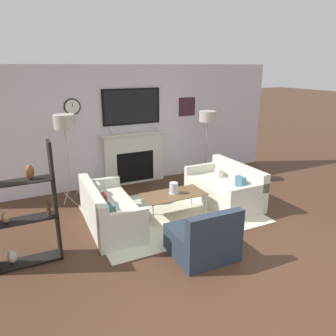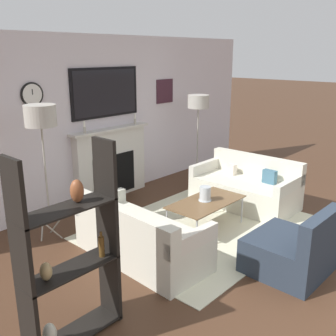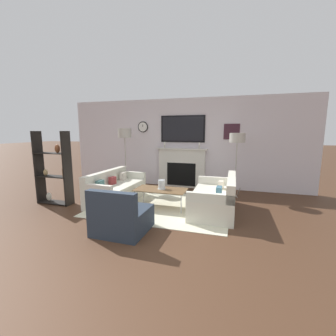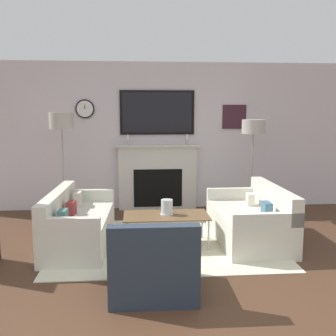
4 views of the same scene
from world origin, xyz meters
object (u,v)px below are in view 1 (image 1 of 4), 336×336
Objects in this scene: floor_lamp_right at (208,118)px; shelf_unit at (23,211)px; couch_left at (109,212)px; couch_right at (225,189)px; coffee_table at (174,195)px; hurricane_candle at (174,189)px; floor_lamp_left at (64,123)px; armchair at (203,240)px.

shelf_unit is (-4.13, -1.86, -0.73)m from floor_lamp_right.
couch_right is (2.42, -0.00, -0.00)m from couch_left.
shelf_unit is at bearing -155.72° from floor_lamp_right.
couch_right is 0.98× the size of floor_lamp_right.
coffee_table is 0.12m from hurricane_candle.
floor_lamp_left reaches higher than couch_right.
couch_right is at bearing 2.85° from hurricane_candle.
couch_left is 1.99× the size of armchair.
hurricane_candle is (-1.20, -0.06, 0.24)m from couch_right.
couch_right is 8.00× the size of hurricane_candle.
floor_lamp_left is at bearing 138.65° from coffee_table.
floor_lamp_right reaches higher than couch_right.
couch_right is at bearing 4.22° from coffee_table.
floor_lamp_left is 2.25m from shelf_unit.
floor_lamp_left is at bearing 115.86° from armchair.
coffee_table is at bearing -175.78° from couch_right.
armchair is at bearing -22.42° from shelf_unit.
floor_lamp_left reaches higher than coffee_table.
coffee_table is at bearing 10.11° from shelf_unit.
couch_right is at bearing -0.05° from couch_left.
coffee_table is (0.24, 1.40, 0.15)m from armchair.
floor_lamp_left reaches higher than hurricane_candle.
coffee_table is (1.21, -0.09, 0.12)m from couch_left.
floor_lamp_left is at bearing 63.49° from shelf_unit.
floor_lamp_left is (-1.60, 1.41, 1.23)m from coffee_table.
floor_lamp_right is at bearing 25.20° from couch_left.
hurricane_candle is 0.11× the size of floor_lamp_left.
floor_lamp_left is (-1.36, 2.81, 1.38)m from armchair.
couch_right is at bearing -106.46° from floor_lamp_right.
coffee_table is 2.60m from shelf_unit.
floor_lamp_right is (2.81, 1.32, 1.25)m from couch_left.
hurricane_candle is 0.12× the size of floor_lamp_right.
coffee_table is at bearing 80.13° from armchair.
floor_lamp_left is 1.05× the size of shelf_unit.
floor_lamp_left is at bearing 154.81° from couch_right.
coffee_table is at bearing -105.88° from hurricane_candle.
armchair is at bearing -64.14° from floor_lamp_left.
hurricane_candle is 2.40m from floor_lamp_left.
coffee_table is at bearing -138.54° from floor_lamp_right.
couch_left is 1.50× the size of coffee_table.
couch_left is at bearing 177.09° from hurricane_candle.
coffee_table is at bearing -4.32° from couch_left.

